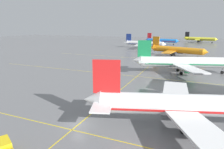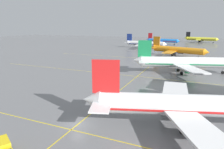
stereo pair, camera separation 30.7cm
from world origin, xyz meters
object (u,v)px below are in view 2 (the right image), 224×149
(airliner_distant_taxiway, at_px, (201,39))
(airliner_second_row, at_px, (185,62))
(airliner_front_gate, at_px, (189,105))
(airliner_far_left_stand, at_px, (145,43))
(airliner_third_row, at_px, (177,50))
(airliner_far_right_stand, at_px, (162,41))
(service_truck_red_van, at_px, (3,148))

(airliner_distant_taxiway, bearing_deg, airliner_second_row, -92.33)
(airliner_front_gate, xyz_separation_m, airliner_far_left_stand, (-39.07, 123.96, -0.19))
(airliner_front_gate, relative_size, airliner_second_row, 0.96)
(airliner_far_left_stand, bearing_deg, airliner_second_row, -66.13)
(airliner_third_row, height_order, airliner_distant_taxiway, airliner_distant_taxiway)
(airliner_front_gate, relative_size, airliner_distant_taxiway, 1.04)
(airliner_front_gate, bearing_deg, airliner_far_right_stand, 100.85)
(airliner_far_left_stand, xyz_separation_m, airliner_far_right_stand, (7.02, 43.22, -0.19))
(airliner_third_row, relative_size, airliner_far_left_stand, 0.96)
(airliner_second_row, xyz_separation_m, airliner_far_left_stand, (-35.67, 80.61, -0.35))
(airliner_distant_taxiway, distance_m, service_truck_red_van, 227.31)
(airliner_far_left_stand, height_order, airliner_far_right_stand, airliner_far_left_stand)
(airliner_far_left_stand, distance_m, service_truck_red_van, 143.67)
(airliner_front_gate, distance_m, airliner_third_row, 88.39)
(airliner_third_row, height_order, airliner_far_right_stand, airliner_third_row)
(airliner_far_left_stand, bearing_deg, airliner_far_right_stand, 80.78)
(airliner_distant_taxiway, bearing_deg, airliner_far_right_stand, -131.57)
(airliner_far_right_stand, bearing_deg, airliner_second_row, -76.97)
(airliner_front_gate, height_order, airliner_third_row, airliner_front_gate)
(airliner_second_row, xyz_separation_m, airliner_distant_taxiway, (6.67, 163.66, -0.36))
(service_truck_red_van, bearing_deg, airliner_third_row, 83.39)
(airliner_third_row, distance_m, airliner_distant_taxiway, 120.06)
(service_truck_red_van, bearing_deg, airliner_far_left_stand, 96.47)
(airliner_second_row, bearing_deg, airliner_far_left_stand, 113.87)
(airliner_distant_taxiway, xyz_separation_m, service_truck_red_van, (-26.16, -225.78, -2.68))
(airliner_front_gate, bearing_deg, airliner_far_left_stand, 107.49)
(airliner_front_gate, relative_size, service_truck_red_van, 8.33)
(airliner_front_gate, distance_m, airliner_far_right_stand, 170.23)
(airliner_third_row, distance_m, airliner_far_right_stand, 82.29)
(airliner_far_right_stand, relative_size, service_truck_red_van, 7.67)
(airliner_distant_taxiway, bearing_deg, service_truck_red_van, -96.61)
(airliner_third_row, relative_size, service_truck_red_van, 7.82)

